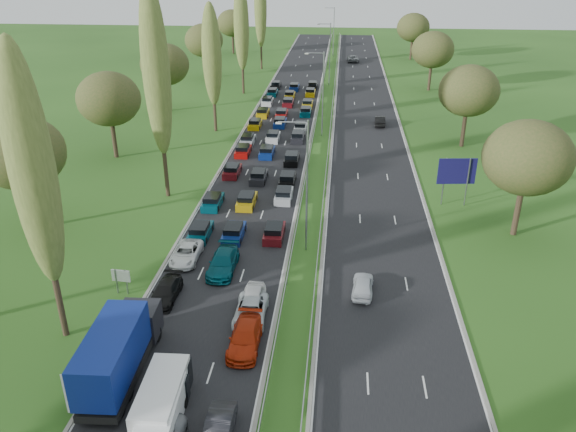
% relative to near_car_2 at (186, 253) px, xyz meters
% --- Properties ---
extents(ground, '(260.00, 260.00, 0.00)m').
position_rel_near_car_2_xyz_m(ground, '(10.25, 39.88, -0.68)').
color(ground, '#244A17').
rests_on(ground, ground).
extents(near_carriageway, '(10.50, 215.00, 0.04)m').
position_rel_near_car_2_xyz_m(near_carriageway, '(3.50, 42.38, -0.68)').
color(near_carriageway, black).
rests_on(near_carriageway, ground).
extents(far_carriageway, '(10.50, 215.00, 0.04)m').
position_rel_near_car_2_xyz_m(far_carriageway, '(17.00, 42.38, -0.68)').
color(far_carriageway, black).
rests_on(far_carriageway, ground).
extents(central_reservation, '(2.36, 215.00, 0.32)m').
position_rel_near_car_2_xyz_m(central_reservation, '(10.25, 42.38, -0.13)').
color(central_reservation, gray).
rests_on(central_reservation, ground).
extents(lamp_columns, '(0.18, 140.18, 12.00)m').
position_rel_near_car_2_xyz_m(lamp_columns, '(10.25, 37.88, 5.32)').
color(lamp_columns, gray).
rests_on(lamp_columns, ground).
extents(poplar_row, '(2.80, 127.80, 22.44)m').
position_rel_near_car_2_xyz_m(poplar_row, '(-5.75, 28.05, 11.71)').
color(poplar_row, '#2D2116').
rests_on(poplar_row, ground).
extents(woodland_left, '(8.00, 166.00, 11.10)m').
position_rel_near_car_2_xyz_m(woodland_left, '(-16.25, 22.51, 7.00)').
color(woodland_left, '#2D2116').
rests_on(woodland_left, ground).
extents(woodland_right, '(8.00, 153.00, 11.10)m').
position_rel_near_car_2_xyz_m(woodland_right, '(29.75, 26.55, 7.00)').
color(woodland_right, '#2D2116').
rests_on(woodland_right, ground).
extents(traffic_queue_fill, '(9.08, 69.07, 0.80)m').
position_rel_near_car_2_xyz_m(traffic_queue_fill, '(3.51, 37.38, -0.24)').
color(traffic_queue_fill, '#053F4C').
rests_on(traffic_queue_fill, ground).
extents(near_car_2, '(2.21, 4.76, 1.32)m').
position_rel_near_car_2_xyz_m(near_car_2, '(0.00, 0.00, 0.00)').
color(near_car_2, white).
rests_on(near_car_2, near_carriageway).
extents(near_car_3, '(1.91, 4.57, 1.32)m').
position_rel_near_car_2_xyz_m(near_car_3, '(-0.01, -6.11, 0.00)').
color(near_car_3, black).
rests_on(near_car_3, near_carriageway).
extents(near_car_7, '(2.20, 5.35, 1.55)m').
position_rel_near_car_2_xyz_m(near_car_7, '(3.54, -1.42, 0.11)').
color(near_car_7, '#054753').
rests_on(near_car_7, near_carriageway).
extents(near_car_9, '(1.46, 4.15, 1.37)m').
position_rel_near_car_2_xyz_m(near_car_9, '(6.92, -19.40, 0.02)').
color(near_car_9, black).
rests_on(near_car_9, near_carriageway).
extents(near_car_10, '(2.35, 4.94, 1.36)m').
position_rel_near_car_2_xyz_m(near_car_10, '(6.92, -8.15, 0.02)').
color(near_car_10, silver).
rests_on(near_car_10, near_carriageway).
extents(near_car_11, '(2.06, 5.04, 1.46)m').
position_rel_near_car_2_xyz_m(near_car_11, '(7.05, -11.24, 0.07)').
color(near_car_11, '#B3270B').
rests_on(near_car_11, near_carriageway).
extents(near_car_12, '(1.80, 4.35, 1.47)m').
position_rel_near_car_2_xyz_m(near_car_12, '(6.86, -6.66, 0.08)').
color(near_car_12, silver).
rests_on(near_car_12, near_carriageway).
extents(far_car_0, '(1.91, 4.13, 1.37)m').
position_rel_near_car_2_xyz_m(far_car_0, '(15.16, -3.77, 0.03)').
color(far_car_0, silver).
rests_on(far_car_0, far_carriageway).
extents(far_car_1, '(1.65, 4.41, 1.44)m').
position_rel_near_car_2_xyz_m(far_car_1, '(18.99, 44.24, 0.06)').
color(far_car_1, black).
rests_on(far_car_1, far_carriageway).
extents(far_car_2, '(2.77, 5.70, 1.56)m').
position_rel_near_car_2_xyz_m(far_car_2, '(15.31, 100.26, 0.12)').
color(far_car_2, slate).
rests_on(far_car_2, far_carriageway).
extents(blue_lorry, '(2.62, 9.42, 3.98)m').
position_rel_near_car_2_xyz_m(blue_lorry, '(-0.22, -14.91, 1.38)').
color(blue_lorry, black).
rests_on(blue_lorry, near_carriageway).
extents(white_van_front, '(1.89, 4.82, 1.94)m').
position_rel_near_car_2_xyz_m(white_van_front, '(3.62, -18.49, 0.32)').
color(white_van_front, white).
rests_on(white_van_front, near_carriageway).
extents(white_van_rear, '(2.18, 5.56, 2.24)m').
position_rel_near_car_2_xyz_m(white_van_rear, '(3.34, -17.62, 0.47)').
color(white_van_rear, silver).
rests_on(white_van_rear, near_carriageway).
extents(info_sign, '(1.50, 0.24, 2.10)m').
position_rel_near_car_2_xyz_m(info_sign, '(-3.65, -5.62, 0.69)').
color(info_sign, gray).
rests_on(info_sign, ground).
extents(direction_sign, '(3.98, 0.57, 5.20)m').
position_rel_near_car_2_xyz_m(direction_sign, '(25.15, 14.37, 2.89)').
color(direction_sign, gray).
rests_on(direction_sign, ground).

